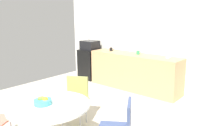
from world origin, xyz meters
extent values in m
cube|color=white|center=(0.00, 3.00, 1.30)|extent=(6.00, 0.10, 2.60)
cube|color=tan|center=(-0.47, 2.65, 0.45)|extent=(2.42, 0.60, 0.90)
cube|color=black|center=(-2.03, 2.65, 0.43)|extent=(0.54, 0.54, 0.86)
cube|color=black|center=(-2.03, 2.65, 0.99)|extent=(0.48, 0.38, 0.26)
cylinder|color=white|center=(0.23, -0.39, 0.73)|extent=(1.06, 1.06, 0.03)
cylinder|color=silver|center=(0.06, 0.30, 0.21)|extent=(0.02, 0.02, 0.42)
cylinder|color=silver|center=(-0.22, 0.15, 0.21)|extent=(0.02, 0.02, 0.42)
cylinder|color=silver|center=(-0.09, 0.58, 0.21)|extent=(0.02, 0.02, 0.42)
cylinder|color=silver|center=(-0.37, 0.43, 0.21)|extent=(0.02, 0.02, 0.42)
cube|color=#8C934C|center=(-0.16, 0.37, 0.44)|extent=(0.57, 0.57, 0.03)
cube|color=#8C934C|center=(-0.24, 0.54, 0.64)|extent=(0.35, 0.21, 0.38)
cube|color=#384772|center=(1.11, 0.17, 0.64)|extent=(0.24, 0.34, 0.38)
cylinder|color=teal|center=(0.17, -0.44, 0.78)|extent=(0.23, 0.23, 0.07)
sphere|color=#66B233|center=(0.16, -0.44, 0.81)|extent=(0.07, 0.07, 0.07)
sphere|color=yellow|center=(0.21, -0.42, 0.81)|extent=(0.07, 0.07, 0.07)
sphere|color=#66B233|center=(0.15, -0.46, 0.81)|extent=(0.07, 0.07, 0.07)
sphere|color=yellow|center=(0.15, -0.43, 0.81)|extent=(0.07, 0.07, 0.07)
cylinder|color=#338C59|center=(-0.39, 2.67, 0.95)|extent=(0.08, 0.08, 0.09)
torus|color=#338C59|center=(-0.33, 2.67, 0.95)|extent=(0.06, 0.01, 0.06)
cylinder|color=white|center=(0.40, 2.71, 0.95)|extent=(0.08, 0.08, 0.09)
torus|color=white|center=(0.45, 2.71, 0.95)|extent=(0.06, 0.01, 0.06)
cylinder|color=black|center=(-1.24, 2.66, 0.95)|extent=(0.08, 0.08, 0.09)
torus|color=black|center=(-1.18, 2.66, 0.95)|extent=(0.06, 0.01, 0.06)
camera|label=1|loc=(2.61, -2.01, 1.90)|focal=36.37mm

